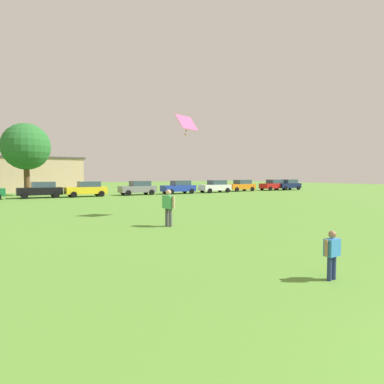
% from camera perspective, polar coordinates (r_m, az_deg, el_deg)
% --- Properties ---
extents(ground_plane, '(160.00, 160.00, 0.00)m').
position_cam_1_polar(ground_plane, '(30.52, -20.64, -1.68)').
color(ground_plane, '#568C33').
extents(child_kite_flyer, '(0.54, 0.23, 1.13)m').
position_cam_1_polar(child_kite_flyer, '(8.12, 23.23, -9.40)').
color(child_kite_flyer, navy).
rests_on(child_kite_flyer, ground).
extents(adult_bystander, '(0.43, 0.80, 1.71)m').
position_cam_1_polar(adult_bystander, '(15.11, -4.11, -2.19)').
color(adult_bystander, '#4C4C51').
rests_on(adult_bystander, ground).
extents(kite, '(1.50, 1.05, 1.17)m').
position_cam_1_polar(kite, '(19.30, -0.93, 11.89)').
color(kite, '#F24C8C').
extents(parked_car_black_1, '(4.30, 2.02, 1.68)m').
position_cam_1_polar(parked_car_black_1, '(37.51, -24.91, 0.37)').
color(parked_car_black_1, black).
rests_on(parked_car_black_1, ground).
extents(parked_car_yellow_2, '(4.30, 2.02, 1.68)m').
position_cam_1_polar(parked_car_yellow_2, '(37.73, -17.90, 0.52)').
color(parked_car_yellow_2, yellow).
rests_on(parked_car_yellow_2, ground).
extents(parked_car_gray_3, '(4.30, 2.02, 1.68)m').
position_cam_1_polar(parked_car_gray_3, '(39.60, -9.39, 0.73)').
color(parked_car_gray_3, slate).
rests_on(parked_car_gray_3, ground).
extents(parked_car_blue_4, '(4.30, 2.02, 1.68)m').
position_cam_1_polar(parked_car_blue_4, '(41.60, -2.31, 0.87)').
color(parked_car_blue_4, '#1E38AD').
rests_on(parked_car_blue_4, ground).
extents(parked_car_white_5, '(4.30, 2.02, 1.68)m').
position_cam_1_polar(parked_car_white_5, '(44.54, 4.12, 1.01)').
color(parked_car_white_5, white).
rests_on(parked_car_white_5, ground).
extents(parked_car_orange_6, '(4.30, 2.02, 1.68)m').
position_cam_1_polar(parked_car_orange_6, '(48.70, 8.58, 1.15)').
color(parked_car_orange_6, orange).
rests_on(parked_car_orange_6, ground).
extents(parked_car_red_7, '(4.30, 2.02, 1.68)m').
position_cam_1_polar(parked_car_red_7, '(52.64, 14.02, 1.23)').
color(parked_car_red_7, red).
rests_on(parked_car_red_7, ground).
extents(parked_car_navy_8, '(4.30, 2.02, 1.68)m').
position_cam_1_polar(parked_car_navy_8, '(54.46, 16.44, 1.25)').
color(parked_car_navy_8, '#141E4C').
rests_on(parked_car_navy_8, ground).
extents(tree_far_right, '(5.34, 5.34, 8.32)m').
position_cam_1_polar(tree_far_right, '(42.34, -26.98, 7.03)').
color(tree_far_right, brown).
rests_on(tree_far_right, ground).
extents(house_left, '(13.92, 6.32, 4.93)m').
position_cam_1_polar(house_left, '(51.99, -26.33, 2.77)').
color(house_left, beige).
rests_on(house_left, ground).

